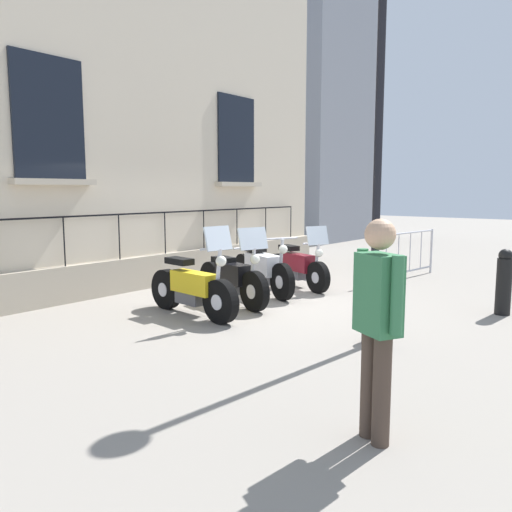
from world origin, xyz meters
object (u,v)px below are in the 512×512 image
(motorcycle_maroon, at_px, (298,267))
(crowd_barrier, at_px, (404,254))
(bollard, at_px, (504,282))
(motorcycle_black, at_px, (233,279))
(motorcycle_yellow, at_px, (193,289))
(motorcycle_white, at_px, (262,270))
(lamppost, at_px, (380,104))
(pedestrian_standing, at_px, (378,317))

(motorcycle_maroon, relative_size, crowd_barrier, 0.78)
(crowd_barrier, distance_m, bollard, 3.33)
(motorcycle_black, height_order, crowd_barrier, motorcycle_black)
(motorcycle_yellow, distance_m, bollard, 4.91)
(motorcycle_yellow, xyz_separation_m, motorcycle_maroon, (-0.05, 2.99, -0.01))
(motorcycle_white, bearing_deg, lamppost, -28.12)
(motorcycle_yellow, xyz_separation_m, bollard, (3.77, 3.14, 0.10))
(motorcycle_maroon, distance_m, pedestrian_standing, 6.40)
(pedestrian_standing, bearing_deg, motorcycle_yellow, 154.37)
(motorcycle_white, xyz_separation_m, crowd_barrier, (1.49, 3.21, 0.11))
(bollard, relative_size, pedestrian_standing, 0.60)
(lamppost, bearing_deg, bollard, 71.36)
(motorcycle_yellow, relative_size, motorcycle_maroon, 1.04)
(motorcycle_yellow, relative_size, bollard, 1.92)
(motorcycle_black, relative_size, motorcycle_white, 0.95)
(pedestrian_standing, bearing_deg, motorcycle_maroon, 129.57)
(motorcycle_yellow, height_order, lamppost, lamppost)
(motorcycle_white, xyz_separation_m, pedestrian_standing, (4.26, -4.00, 0.54))
(pedestrian_standing, bearing_deg, lamppost, 116.20)
(motorcycle_white, height_order, lamppost, lamppost)
(motorcycle_maroon, height_order, pedestrian_standing, pedestrian_standing)
(motorcycle_black, xyz_separation_m, motorcycle_maroon, (0.00, 1.99, -0.02))
(motorcycle_black, relative_size, motorcycle_maroon, 1.01)
(lamppost, bearing_deg, motorcycle_white, 151.88)
(crowd_barrier, bearing_deg, motorcycle_maroon, -119.31)
(motorcycle_yellow, xyz_separation_m, pedestrian_standing, (4.01, -1.92, 0.57))
(motorcycle_black, bearing_deg, motorcycle_maroon, 89.96)
(motorcycle_maroon, bearing_deg, motorcycle_black, -90.04)
(motorcycle_yellow, distance_m, crowd_barrier, 5.43)
(motorcycle_maroon, xyz_separation_m, crowd_barrier, (1.29, 2.30, 0.15))
(lamppost, height_order, crowd_barrier, lamppost)
(motorcycle_black, relative_size, bollard, 1.88)
(lamppost, height_order, bollard, lamppost)
(crowd_barrier, bearing_deg, motorcycle_black, -106.77)
(motorcycle_maroon, bearing_deg, bollard, 2.17)
(motorcycle_black, bearing_deg, pedestrian_standing, -35.78)
(motorcycle_black, bearing_deg, lamppost, -11.37)
(crowd_barrier, distance_m, pedestrian_standing, 7.74)
(motorcycle_yellow, height_order, pedestrian_standing, pedestrian_standing)
(lamppost, bearing_deg, motorcycle_black, 168.63)
(motorcycle_black, height_order, lamppost, lamppost)
(motorcycle_maroon, xyz_separation_m, lamppost, (2.91, -2.57, 2.58))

